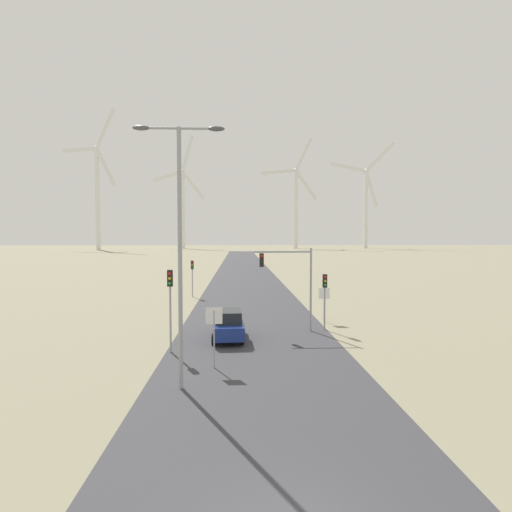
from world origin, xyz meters
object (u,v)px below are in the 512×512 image
(streetlamp, at_px, (180,227))
(stop_sign_near, at_px, (214,326))
(traffic_light_post_near_left, at_px, (170,292))
(wind_turbine_far_left, at_px, (97,188))
(wind_turbine_left, at_px, (183,200))
(traffic_light_mast_overhead, at_px, (290,272))
(wind_turbine_right, at_px, (366,200))
(stop_sign_far, at_px, (324,298))
(wind_turbine_center, at_px, (296,200))
(traffic_light_post_mid_left, at_px, (192,270))
(traffic_light_post_near_right, at_px, (325,289))
(car_approaching, at_px, (228,325))

(streetlamp, relative_size, stop_sign_near, 3.67)
(traffic_light_post_near_left, xyz_separation_m, wind_turbine_far_left, (-64.64, 176.14, 26.97))
(traffic_light_post_near_left, relative_size, wind_turbine_left, 0.07)
(traffic_light_mast_overhead, relative_size, wind_turbine_right, 0.10)
(streetlamp, bearing_deg, stop_sign_far, 55.24)
(stop_sign_far, height_order, wind_turbine_center, wind_turbine_center)
(wind_turbine_far_left, xyz_separation_m, wind_turbine_right, (138.55, 19.77, -3.61))
(stop_sign_near, height_order, traffic_light_post_near_left, traffic_light_post_near_left)
(wind_turbine_center, bearing_deg, traffic_light_post_mid_left, -101.66)
(traffic_light_post_near_left, xyz_separation_m, wind_turbine_center, (34.98, 195.25, 23.16))
(stop_sign_near, height_order, traffic_light_post_near_right, traffic_light_post_near_right)
(stop_sign_near, xyz_separation_m, traffic_light_post_mid_left, (-3.68, 23.02, 0.75))
(traffic_light_post_near_right, xyz_separation_m, wind_turbine_far_left, (-74.20, 171.33, 27.48))
(traffic_light_post_near_left, height_order, traffic_light_post_mid_left, traffic_light_post_near_left)
(traffic_light_post_mid_left, relative_size, traffic_light_mast_overhead, 0.69)
(stop_sign_far, bearing_deg, car_approaching, -145.87)
(traffic_light_post_near_left, relative_size, wind_turbine_center, 0.08)
(stop_sign_far, distance_m, traffic_light_post_near_left, 12.55)
(traffic_light_mast_overhead, height_order, wind_turbine_right, wind_turbine_right)
(wind_turbine_far_left, height_order, wind_turbine_left, wind_turbine_far_left)
(traffic_light_post_near_left, distance_m, car_approaching, 4.71)
(stop_sign_near, relative_size, car_approaching, 0.71)
(wind_turbine_left, height_order, wind_turbine_center, wind_turbine_left)
(streetlamp, height_order, wind_turbine_center, wind_turbine_center)
(traffic_light_post_near_left, distance_m, wind_turbine_left, 202.17)
(streetlamp, distance_m, wind_turbine_left, 207.16)
(streetlamp, distance_m, traffic_light_post_near_left, 6.41)
(traffic_light_post_near_right, bearing_deg, wind_turbine_center, 82.39)
(wind_turbine_left, bearing_deg, streetlamp, -82.19)
(wind_turbine_left, bearing_deg, stop_sign_near, -81.75)
(streetlamp, distance_m, traffic_light_post_near_right, 13.59)
(traffic_light_post_near_right, distance_m, wind_turbine_left, 199.01)
(streetlamp, xyz_separation_m, traffic_light_post_mid_left, (-2.46, 25.55, -3.94))
(streetlamp, distance_m, stop_sign_far, 16.12)
(streetlamp, distance_m, wind_turbine_far_left, 194.44)
(traffic_light_mast_overhead, bearing_deg, wind_turbine_right, 70.77)
(stop_sign_near, height_order, traffic_light_mast_overhead, traffic_light_mast_overhead)
(traffic_light_post_near_left, bearing_deg, traffic_light_post_mid_left, 93.21)
(car_approaching, bearing_deg, wind_turbine_right, 69.88)
(car_approaching, relative_size, wind_turbine_right, 0.07)
(stop_sign_far, bearing_deg, traffic_light_post_near_left, -143.85)
(traffic_light_post_mid_left, height_order, traffic_light_mast_overhead, traffic_light_mast_overhead)
(stop_sign_far, distance_m, wind_turbine_left, 196.75)
(stop_sign_far, xyz_separation_m, wind_turbine_center, (24.92, 187.90, 24.68))
(stop_sign_near, height_order, wind_turbine_right, wind_turbine_right)
(traffic_light_post_mid_left, relative_size, wind_turbine_right, 0.07)
(traffic_light_mast_overhead, height_order, wind_turbine_far_left, wind_turbine_far_left)
(streetlamp, xyz_separation_m, traffic_light_post_near_right, (8.23, 10.06, -3.96))
(wind_turbine_right, bearing_deg, stop_sign_near, -109.76)
(traffic_light_post_near_right, height_order, traffic_light_post_mid_left, traffic_light_post_mid_left)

